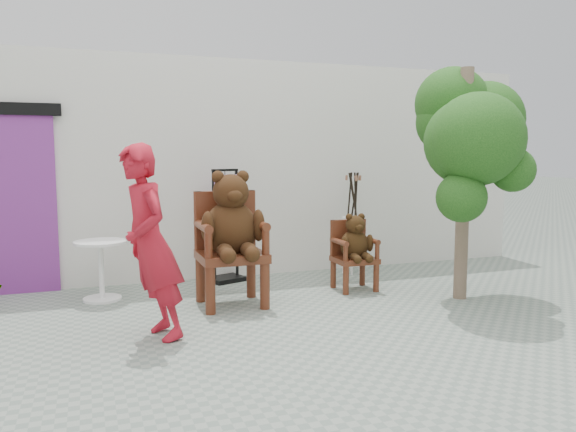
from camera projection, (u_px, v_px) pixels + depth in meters
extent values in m
plane|color=gray|center=(314.00, 330.00, 5.50)|extent=(60.00, 60.00, 0.00)
cube|color=silver|center=(234.00, 168.00, 8.23)|extent=(9.00, 1.00, 3.00)
cube|color=#792B82|center=(3.00, 205.00, 6.78)|extent=(1.20, 0.08, 2.20)
cylinder|color=#461D0F|center=(210.00, 291.00, 6.00)|extent=(0.11, 0.11, 0.51)
cylinder|color=#461D0F|center=(200.00, 280.00, 6.52)|extent=(0.11, 0.11, 0.51)
cylinder|color=#461D0F|center=(265.00, 286.00, 6.21)|extent=(0.11, 0.11, 0.51)
cylinder|color=#461D0F|center=(251.00, 276.00, 6.73)|extent=(0.11, 0.11, 0.51)
cube|color=#461D0F|center=(232.00, 256.00, 6.33)|extent=(0.74, 0.67, 0.10)
cube|color=#461D0F|center=(225.00, 220.00, 6.56)|extent=(0.70, 0.10, 0.67)
cylinder|color=#461D0F|center=(198.00, 221.00, 6.45)|extent=(0.10, 0.10, 0.67)
cylinder|color=#461D0F|center=(208.00, 244.00, 5.94)|extent=(0.09, 0.09, 0.31)
cylinder|color=#461D0F|center=(203.00, 226.00, 6.18)|extent=(0.10, 0.64, 0.10)
cylinder|color=#461D0F|center=(251.00, 219.00, 6.66)|extent=(0.10, 0.10, 0.67)
cylinder|color=#461D0F|center=(266.00, 241.00, 6.16)|extent=(0.09, 0.09, 0.31)
cylinder|color=#461D0F|center=(258.00, 224.00, 6.40)|extent=(0.10, 0.64, 0.10)
ellipsoid|color=black|center=(231.00, 229.00, 6.33)|extent=(0.61, 0.52, 0.64)
sphere|color=black|center=(231.00, 192.00, 6.25)|extent=(0.40, 0.40, 0.40)
ellipsoid|color=black|center=(234.00, 196.00, 6.10)|extent=(0.18, 0.15, 0.15)
sphere|color=black|center=(218.00, 177.00, 6.19)|extent=(0.14, 0.14, 0.14)
sphere|color=black|center=(243.00, 177.00, 6.29)|extent=(0.14, 0.14, 0.14)
ellipsoid|color=black|center=(208.00, 228.00, 6.10)|extent=(0.14, 0.20, 0.36)
ellipsoid|color=black|center=(225.00, 252.00, 6.05)|extent=(0.18, 0.36, 0.18)
sphere|color=black|center=(228.00, 256.00, 5.92)|extent=(0.17, 0.17, 0.17)
ellipsoid|color=black|center=(258.00, 225.00, 6.29)|extent=(0.14, 0.20, 0.36)
ellipsoid|color=black|center=(249.00, 250.00, 6.14)|extent=(0.18, 0.36, 0.18)
sphere|color=black|center=(252.00, 254.00, 6.01)|extent=(0.17, 0.17, 0.17)
cylinder|color=#461D0F|center=(346.00, 280.00, 6.85)|extent=(0.08, 0.08, 0.35)
cylinder|color=#461D0F|center=(333.00, 274.00, 7.20)|extent=(0.08, 0.08, 0.35)
cylinder|color=#461D0F|center=(376.00, 278.00, 6.99)|extent=(0.08, 0.08, 0.35)
cylinder|color=#461D0F|center=(362.00, 272.00, 7.34)|extent=(0.08, 0.08, 0.35)
cube|color=#461D0F|center=(355.00, 260.00, 7.07)|extent=(0.50, 0.46, 0.07)
cube|color=#461D0F|center=(348.00, 237.00, 7.23)|extent=(0.48, 0.07, 0.46)
cylinder|color=#461D0F|center=(333.00, 238.00, 7.16)|extent=(0.07, 0.07, 0.46)
cylinder|color=#461D0F|center=(346.00, 253.00, 6.81)|extent=(0.06, 0.06, 0.21)
cylinder|color=#461D0F|center=(339.00, 242.00, 6.97)|extent=(0.07, 0.44, 0.07)
cylinder|color=#461D0F|center=(363.00, 236.00, 7.30)|extent=(0.07, 0.07, 0.46)
cylinder|color=#461D0F|center=(377.00, 250.00, 6.96)|extent=(0.06, 0.06, 0.21)
cylinder|color=#461D0F|center=(370.00, 240.00, 7.12)|extent=(0.07, 0.44, 0.07)
ellipsoid|color=black|center=(354.00, 245.00, 7.06)|extent=(0.37, 0.31, 0.39)
sphere|color=black|center=(355.00, 225.00, 7.02)|extent=(0.25, 0.25, 0.25)
ellipsoid|color=black|center=(359.00, 227.00, 6.93)|extent=(0.11, 0.09, 0.09)
sphere|color=black|center=(349.00, 217.00, 6.98)|extent=(0.09, 0.09, 0.09)
sphere|color=black|center=(361.00, 216.00, 7.04)|extent=(0.09, 0.09, 0.09)
ellipsoid|color=black|center=(345.00, 244.00, 6.93)|extent=(0.09, 0.12, 0.22)
ellipsoid|color=black|center=(354.00, 257.00, 6.90)|extent=(0.11, 0.22, 0.11)
sphere|color=black|center=(358.00, 260.00, 6.82)|extent=(0.10, 0.10, 0.10)
ellipsoid|color=black|center=(370.00, 243.00, 7.04)|extent=(0.09, 0.12, 0.22)
ellipsoid|color=black|center=(366.00, 257.00, 6.95)|extent=(0.11, 0.22, 0.11)
sphere|color=black|center=(369.00, 259.00, 6.87)|extent=(0.10, 0.10, 0.10)
imported|color=#AD1524|center=(151.00, 244.00, 5.11)|extent=(0.60, 0.75, 1.80)
cylinder|color=white|center=(100.00, 242.00, 6.54)|extent=(0.60, 0.60, 0.03)
cylinder|color=white|center=(101.00, 271.00, 6.57)|extent=(0.06, 0.06, 0.68)
cylinder|color=white|center=(102.00, 299.00, 6.61)|extent=(0.44, 0.44, 0.03)
cube|color=black|center=(214.00, 227.00, 7.40)|extent=(0.04, 0.04, 1.50)
cube|color=black|center=(237.00, 225.00, 7.62)|extent=(0.04, 0.04, 1.50)
cube|color=black|center=(225.00, 170.00, 7.43)|extent=(0.39, 0.16, 0.03)
cube|color=black|center=(226.00, 279.00, 7.59)|extent=(0.54, 0.48, 0.06)
cube|color=#BF83B8|center=(226.00, 194.00, 7.45)|extent=(0.35, 0.16, 0.52)
cylinder|color=black|center=(225.00, 172.00, 7.43)|extent=(0.01, 0.01, 0.08)
cylinder|color=white|center=(352.00, 243.00, 8.04)|extent=(0.32, 0.32, 0.03)
cylinder|color=white|center=(354.00, 257.00, 8.17)|extent=(0.03, 0.03, 0.44)
cylinder|color=white|center=(344.00, 258.00, 8.12)|extent=(0.03, 0.03, 0.44)
cylinder|color=white|center=(349.00, 260.00, 7.96)|extent=(0.03, 0.03, 0.44)
cylinder|color=white|center=(360.00, 259.00, 8.01)|extent=(0.03, 0.03, 0.44)
cylinder|color=black|center=(349.00, 200.00, 8.00)|extent=(0.12, 0.10, 0.80)
cylinder|color=brown|center=(346.00, 178.00, 7.99)|extent=(0.04, 0.04, 0.08)
cylinder|color=black|center=(354.00, 201.00, 7.93)|extent=(0.16, 0.03, 0.79)
cylinder|color=brown|center=(356.00, 178.00, 7.84)|extent=(0.05, 0.04, 0.08)
cylinder|color=black|center=(354.00, 201.00, 7.92)|extent=(0.18, 0.03, 0.79)
cylinder|color=brown|center=(356.00, 178.00, 7.83)|extent=(0.05, 0.04, 0.08)
cylinder|color=black|center=(356.00, 201.00, 7.94)|extent=(0.08, 0.06, 0.80)
cylinder|color=brown|center=(357.00, 178.00, 7.89)|extent=(0.04, 0.04, 0.07)
cylinder|color=black|center=(356.00, 200.00, 7.98)|extent=(0.06, 0.16, 0.79)
cylinder|color=brown|center=(360.00, 178.00, 7.94)|extent=(0.04, 0.05, 0.08)
cylinder|color=black|center=(354.00, 200.00, 8.01)|extent=(0.09, 0.12, 0.80)
cylinder|color=brown|center=(356.00, 178.00, 8.01)|extent=(0.04, 0.04, 0.08)
cylinder|color=brown|center=(463.00, 185.00, 6.56)|extent=(0.15, 0.15, 2.70)
sphere|color=#13390F|center=(465.00, 143.00, 6.21)|extent=(0.86, 0.86, 0.86)
sphere|color=#13390F|center=(452.00, 104.00, 6.75)|extent=(0.88, 0.88, 0.88)
sphere|color=#13390F|center=(485.00, 120.00, 6.83)|extent=(0.93, 0.93, 0.93)
sphere|color=#13390F|center=(468.00, 142.00, 6.15)|extent=(0.96, 0.96, 0.96)
sphere|color=#13390F|center=(477.00, 139.00, 6.00)|extent=(1.00, 1.00, 1.00)
sphere|color=#13390F|center=(448.00, 122.00, 6.77)|extent=(0.76, 0.76, 0.76)
sphere|color=#13390F|center=(480.00, 125.00, 6.83)|extent=(0.68, 0.68, 0.68)
sphere|color=#13390F|center=(461.00, 197.00, 5.99)|extent=(0.54, 0.54, 0.54)
sphere|color=#13390F|center=(513.00, 170.00, 6.06)|extent=(0.48, 0.48, 0.48)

